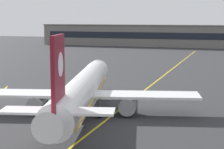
# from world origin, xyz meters

# --- Properties ---
(ground_plane) EXTENTS (400.00, 400.00, 0.00)m
(ground_plane) POSITION_xyz_m (0.00, 0.00, 0.00)
(ground_plane) COLOR #2D2D30
(taxiway_centreline) EXTENTS (0.76, 180.00, 0.01)m
(taxiway_centreline) POSITION_xyz_m (0.00, 30.00, 0.00)
(taxiway_centreline) COLOR yellow
(taxiway_centreline) RESTS_ON ground
(airliner_foreground) EXTENTS (32.23, 41.00, 11.65)m
(airliner_foreground) POSITION_xyz_m (-4.13, 13.45, 3.37)
(airliner_foreground) COLOR white
(airliner_foreground) RESTS_ON ground
(terminal_building) EXTENTS (155.72, 12.40, 9.54)m
(terminal_building) POSITION_xyz_m (5.86, 139.98, 4.78)
(terminal_building) COLOR slate
(terminal_building) RESTS_ON ground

